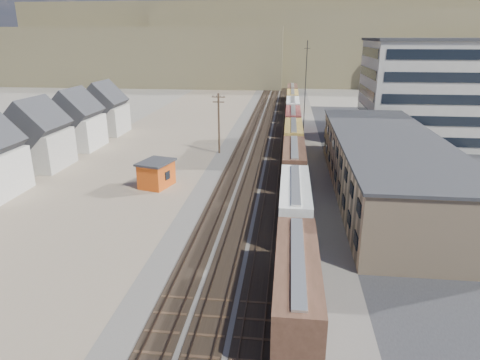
# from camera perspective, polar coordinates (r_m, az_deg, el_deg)

# --- Properties ---
(ground) EXTENTS (300.00, 300.00, 0.00)m
(ground) POSITION_cam_1_polar(r_m,az_deg,el_deg) (32.86, 0.41, -16.12)
(ground) COLOR #6B6356
(ground) RESTS_ON ground
(ballast_bed) EXTENTS (18.00, 200.00, 0.06)m
(ballast_bed) POSITION_cam_1_polar(r_m,az_deg,el_deg) (79.15, 4.26, 4.91)
(ballast_bed) COLOR #4C4742
(ballast_bed) RESTS_ON ground
(dirt_yard) EXTENTS (24.00, 180.00, 0.03)m
(dirt_yard) POSITION_cam_1_polar(r_m,az_deg,el_deg) (73.08, -11.98, 3.38)
(dirt_yard) COLOR #7E7157
(dirt_yard) RESTS_ON ground
(asphalt_lot) EXTENTS (26.00, 120.00, 0.04)m
(asphalt_lot) POSITION_cam_1_polar(r_m,az_deg,el_deg) (67.41, 22.72, 1.03)
(asphalt_lot) COLOR #232326
(asphalt_lot) RESTS_ON ground
(rail_tracks) EXTENTS (11.40, 200.00, 0.24)m
(rail_tracks) POSITION_cam_1_polar(r_m,az_deg,el_deg) (79.15, 3.86, 4.98)
(rail_tracks) COLOR black
(rail_tracks) RESTS_ON ground
(freight_train) EXTENTS (3.00, 119.74, 4.46)m
(freight_train) POSITION_cam_1_polar(r_m,az_deg,el_deg) (80.69, 7.09, 7.10)
(freight_train) COLOR black
(freight_train) RESTS_ON ground
(warehouse) EXTENTS (12.40, 40.40, 7.25)m
(warehouse) POSITION_cam_1_polar(r_m,az_deg,el_deg) (55.35, 18.91, 1.80)
(warehouse) COLOR tan
(warehouse) RESTS_ON ground
(office_tower) EXTENTS (22.60, 18.60, 18.45)m
(office_tower) POSITION_cam_1_polar(r_m,az_deg,el_deg) (86.11, 23.84, 10.77)
(office_tower) COLOR #9E998E
(office_tower) RESTS_ON ground
(utility_pole_north) EXTENTS (2.20, 0.32, 10.00)m
(utility_pole_north) POSITION_cam_1_polar(r_m,az_deg,el_deg) (71.06, -2.84, 7.71)
(utility_pole_north) COLOR #382619
(utility_pole_north) RESTS_ON ground
(radio_mast) EXTENTS (1.20, 0.16, 18.00)m
(radio_mast) POSITION_cam_1_polar(r_m,az_deg,el_deg) (87.44, 8.71, 12.11)
(radio_mast) COLOR black
(radio_mast) RESTS_ON ground
(townhouse_row) EXTENTS (8.15, 68.16, 10.47)m
(townhouse_row) POSITION_cam_1_polar(r_m,az_deg,el_deg) (65.20, -28.19, 3.64)
(townhouse_row) COLOR #B7B2A8
(townhouse_row) RESTS_ON ground
(hills_north) EXTENTS (265.00, 80.00, 32.00)m
(hills_north) POSITION_cam_1_polar(r_m,az_deg,el_deg) (194.85, 5.95, 17.17)
(hills_north) COLOR brown
(hills_north) RESTS_ON ground
(maintenance_shed) EXTENTS (4.74, 5.49, 3.45)m
(maintenance_shed) POSITION_cam_1_polar(r_m,az_deg,el_deg) (56.65, -11.08, 0.85)
(maintenance_shed) COLOR #C84B12
(maintenance_shed) RESTS_ON ground
(parked_car_blue) EXTENTS (4.83, 6.15, 1.55)m
(parked_car_blue) POSITION_cam_1_polar(r_m,az_deg,el_deg) (74.89, 19.60, 3.67)
(parked_car_blue) COLOR navy
(parked_car_blue) RESTS_ON ground
(parked_car_far) EXTENTS (2.12, 4.19, 1.37)m
(parked_car_far) POSITION_cam_1_polar(r_m,az_deg,el_deg) (80.04, 24.66, 3.88)
(parked_car_far) COLOR silver
(parked_car_far) RESTS_ON ground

